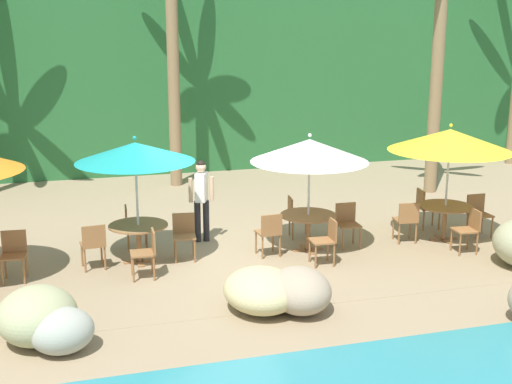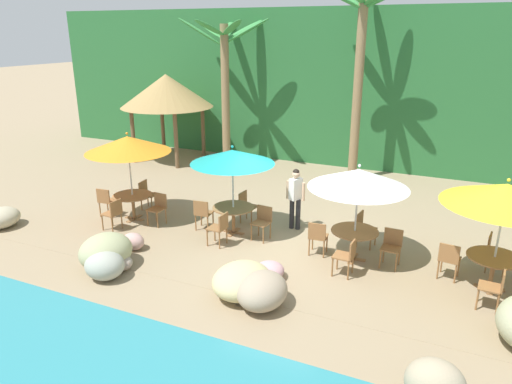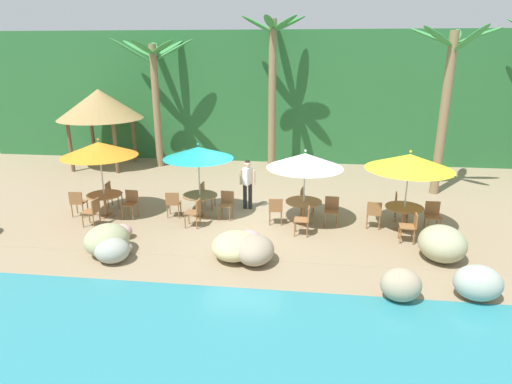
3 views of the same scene
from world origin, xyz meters
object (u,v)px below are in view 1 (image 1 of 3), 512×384
Objects in this scene: chair_teal_seaward at (184,233)px; chair_white_right at (327,238)px; chair_orange_seaward at (14,252)px; dining_table_yellow at (445,211)px; dining_table_white at (308,221)px; chair_white_seaward at (347,221)px; palm_tree_second at (173,24)px; chair_white_left at (270,231)px; chair_teal_inland at (132,224)px; chair_teal_right at (148,250)px; chair_yellow_seaward at (478,212)px; palm_tree_third at (439,44)px; dining_table_teal at (138,231)px; umbrella_yellow at (450,140)px; umbrella_white at (310,150)px; chair_white_inland at (295,214)px; chair_yellow_right at (469,227)px; umbrella_teal at (135,152)px; waiter_in_white at (201,195)px; chair_yellow_inland at (425,206)px; chair_teal_left at (93,243)px.

chair_teal_seaward is 1.00× the size of chair_white_right.
chair_orange_seaward is 8.42m from dining_table_yellow.
chair_white_seaward reaches higher than dining_table_white.
dining_table_yellow is 0.17× the size of palm_tree_second.
chair_white_left reaches higher than dining_table_yellow.
chair_teal_inland is 3.88m from chair_white_right.
chair_teal_right is 7.05m from chair_yellow_seaward.
palm_tree_second is at bearing 102.40° from chair_white_right.
palm_tree_third reaches higher than dining_table_white.
dining_table_teal is 7.08m from chair_yellow_seaward.
umbrella_white is at bearing 177.21° from umbrella_yellow.
umbrella_yellow reaches higher than chair_white_right.
chair_yellow_right is at bearing -32.24° from chair_white_inland.
umbrella_yellow is at bearing 1.79° from dining_table_yellow.
umbrella_teal is at bearing 171.38° from chair_white_left.
chair_orange_seaward is 2.45m from chair_teal_inland.
chair_white_left is at bearing -145.90° from palm_tree_third.
chair_white_left is at bearing 142.02° from chair_white_right.
chair_orange_seaward and chair_white_right have the same top height.
waiter_in_white reaches higher than chair_yellow_seaward.
umbrella_white is 1.39m from dining_table_white.
chair_yellow_right is at bearing -130.81° from chair_yellow_seaward.
umbrella_yellow is 1.46× the size of waiter_in_white.
chair_white_left and chair_yellow_right have the same top height.
chair_orange_seaward and chair_teal_inland have the same top height.
chair_orange_seaward is at bearing -160.99° from waiter_in_white.
waiter_in_white is (-4.86, 0.44, 0.47)m from chair_yellow_inland.
dining_table_yellow is 0.86m from chair_yellow_right.
waiter_in_white is (-1.92, 0.30, 0.47)m from chair_white_inland.
chair_white_seaward is 1.00× the size of chair_yellow_right.
chair_teal_inland is 6.74m from palm_tree_second.
chair_teal_seaward is (0.85, -0.01, -1.59)m from umbrella_teal.
chair_white_seaward is 1.00× the size of chair_white_left.
umbrella_teal is 1.81m from chair_teal_inland.
chair_teal_right is 2.44m from chair_white_left.
waiter_in_white is at bearing 168.10° from chair_yellow_seaward.
umbrella_teal is 2.76× the size of chair_yellow_right.
chair_white_seaward and chair_white_left have the same top height.
chair_orange_seaward is at bearing -179.13° from umbrella_white.
dining_table_white is at bearing -142.67° from palm_tree_third.
umbrella_white is 1.72m from chair_white_seaward.
chair_white_seaward is at bearing 7.04° from chair_white_left.
chair_teal_inland and chair_yellow_seaward have the same top height.
chair_yellow_inland is 0.51× the size of waiter_in_white.
waiter_in_white is at bearing 134.06° from chair_white_right.
umbrella_yellow is 2.84× the size of chair_yellow_right.
dining_table_teal is 1.26× the size of chair_teal_left.
dining_table_teal is 0.47× the size of umbrella_white.
dining_table_teal is at bearing 177.77° from chair_white_seaward.
umbrella_teal is 2.02m from waiter_in_white.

